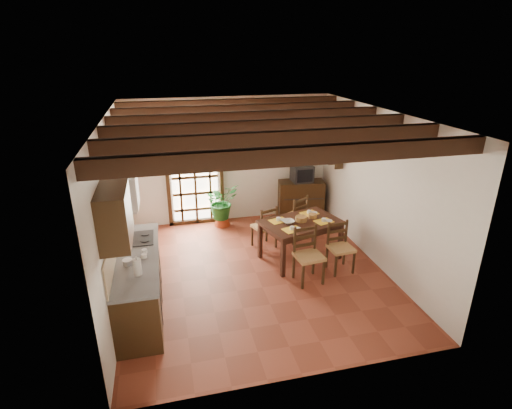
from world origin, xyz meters
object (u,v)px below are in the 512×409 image
object	(u,v)px
chair_near_left	(308,265)
chair_far_right	(294,226)
potted_plant	(221,202)
chair_near_right	(340,256)
crt_tv	(302,173)
chair_far_left	(264,234)
kitchen_counter	(139,282)
sideboard	(301,199)
dining_table	(301,226)
pendant_lamp	(302,151)

from	to	relation	value
chair_near_left	chair_far_right	bearing A→B (deg)	73.90
chair_near_left	potted_plant	world-z (taller)	potted_plant
chair_near_right	crt_tv	xyz separation A→B (m)	(0.13, 2.48, 0.79)
chair_far_left	potted_plant	xyz separation A→B (m)	(-0.67, 1.23, 0.29)
chair_near_left	chair_near_right	size ratio (longest dim) A/B	1.08
kitchen_counter	potted_plant	world-z (taller)	potted_plant
chair_near_left	chair_far_right	xyz separation A→B (m)	(0.27, 1.59, 0.00)
crt_tv	potted_plant	xyz separation A→B (m)	(-1.89, -0.06, -0.50)
crt_tv	potted_plant	world-z (taller)	potted_plant
crt_tv	chair_far_left	bearing A→B (deg)	-133.50
sideboard	dining_table	bearing A→B (deg)	-100.58
crt_tv	dining_table	bearing A→B (deg)	-109.94
potted_plant	chair_far_left	bearing A→B (deg)	-61.58
chair_far_left	kitchen_counter	bearing A→B (deg)	13.03
chair_near_left	pendant_lamp	size ratio (longest dim) A/B	1.15
chair_far_right	sideboard	distance (m)	1.23
kitchen_counter	potted_plant	distance (m)	3.23
crt_tv	pendant_lamp	size ratio (longest dim) A/B	0.54
pendant_lamp	chair_near_right	bearing A→B (deg)	-51.75
chair_near_left	dining_table	bearing A→B (deg)	74.10
kitchen_counter	chair_near_left	world-z (taller)	kitchen_counter
chair_far_left	pendant_lamp	size ratio (longest dim) A/B	1.06
chair_near_right	chair_near_left	bearing A→B (deg)	-168.15
chair_near_left	chair_far_left	bearing A→B (deg)	100.07
potted_plant	pendant_lamp	bearing A→B (deg)	-54.98
chair_far_right	kitchen_counter	bearing A→B (deg)	-0.00
chair_near_left	chair_far_left	size ratio (longest dim) A/B	1.09
pendant_lamp	chair_far_right	bearing A→B (deg)	78.76
chair_far_left	sideboard	xyz separation A→B (m)	(1.22, 1.30, 0.16)
dining_table	chair_near_right	distance (m)	0.89
chair_near_right	pendant_lamp	size ratio (longest dim) A/B	1.07
chair_far_left	chair_far_right	distance (m)	0.71
chair_near_right	crt_tv	world-z (taller)	crt_tv
dining_table	chair_near_right	world-z (taller)	chair_near_right
kitchen_counter	sideboard	world-z (taller)	kitchen_counter
chair_far_left	crt_tv	bearing A→B (deg)	-153.19
chair_far_right	chair_near_right	bearing A→B (deg)	76.80
dining_table	chair_far_left	distance (m)	0.89
chair_far_right	potted_plant	bearing A→B (deg)	-67.07
chair_near_left	potted_plant	xyz separation A→B (m)	(-1.08, 2.62, 0.27)
chair_near_left	crt_tv	distance (m)	2.90
sideboard	crt_tv	bearing A→B (deg)	-80.91
sideboard	potted_plant	world-z (taller)	potted_plant
chair_far_right	potted_plant	size ratio (longest dim) A/B	0.47
kitchen_counter	sideboard	size ratio (longest dim) A/B	2.17
chair_far_right	potted_plant	distance (m)	1.72
chair_near_left	kitchen_counter	bearing A→B (deg)	176.45
kitchen_counter	chair_near_right	world-z (taller)	kitchen_counter
chair_near_right	crt_tv	size ratio (longest dim) A/B	1.98
kitchen_counter	potted_plant	xyz separation A→B (m)	(1.69, 2.76, 0.10)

